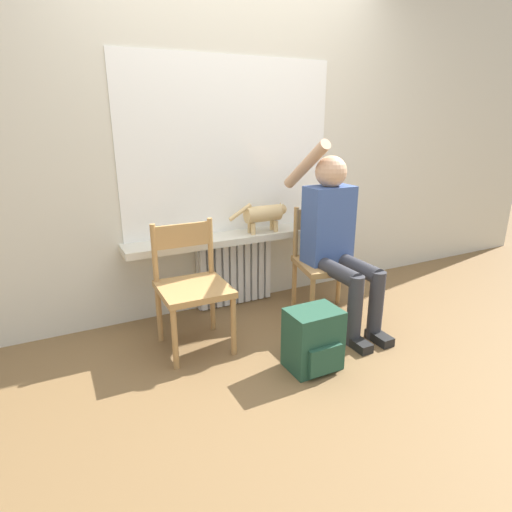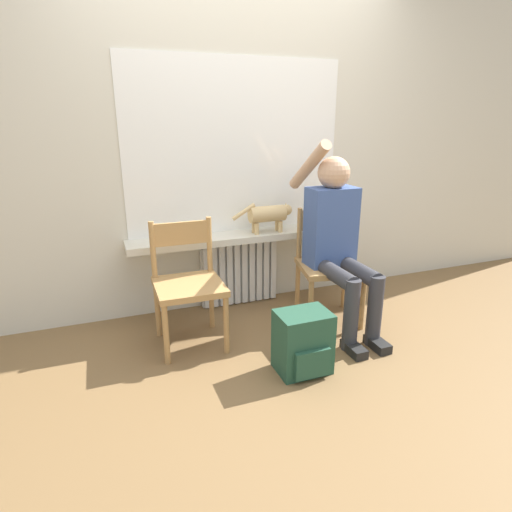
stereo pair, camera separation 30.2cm
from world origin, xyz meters
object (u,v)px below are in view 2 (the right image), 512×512
object	(u,v)px
cat	(269,214)
backpack	(303,343)
chair_left	(188,282)
person	(338,236)
chair_right	(329,263)

from	to	relation	value
cat	backpack	distance (m)	1.12
chair_left	person	distance (m)	1.07
chair_right	backpack	world-z (taller)	chair_right
person	cat	xyz separation A→B (m)	(-0.32, 0.48, 0.08)
chair_right	cat	size ratio (longest dim) A/B	1.69
person	cat	distance (m)	0.58
person	cat	size ratio (longest dim) A/B	2.72
cat	chair_left	bearing A→B (deg)	-152.79
backpack	cat	bearing A→B (deg)	79.93
cat	person	bearing A→B (deg)	-56.84
chair_left	chair_right	distance (m)	1.04
chair_right	cat	world-z (taller)	cat
chair_left	chair_right	world-z (taller)	same
backpack	person	bearing A→B (deg)	43.99
cat	backpack	xyz separation A→B (m)	(-0.17, -0.95, -0.56)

